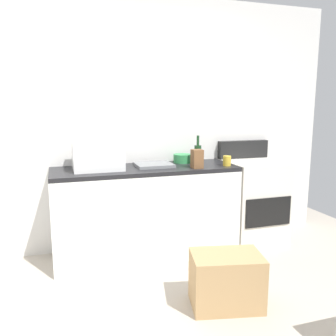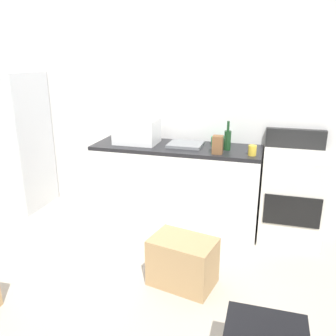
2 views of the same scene
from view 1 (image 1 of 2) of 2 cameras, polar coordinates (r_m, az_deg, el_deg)
name	(u,v)px [view 1 (image 1 of 2)]	position (r m, az deg, el deg)	size (l,w,h in m)	color
ground_plane	(146,329)	(2.65, -3.56, -24.50)	(6.00, 6.00, 0.00)	#B2A899
wall_back	(108,125)	(3.71, -9.64, 6.87)	(5.00, 0.10, 2.60)	silver
kitchen_counter	(146,211)	(3.57, -3.63, -7.01)	(1.80, 0.60, 0.90)	white
stove_oven	(253,200)	(4.03, 13.51, -5.06)	(0.60, 0.61, 1.10)	silver
microwave	(98,156)	(3.37, -11.25, 1.98)	(0.46, 0.34, 0.27)	white
sink_basin	(154,165)	(3.51, -2.32, 0.51)	(0.36, 0.32, 0.03)	slate
wine_bottle	(198,154)	(3.60, 4.82, 2.24)	(0.07, 0.07, 0.30)	#193F1E
coffee_mug	(227,161)	(3.59, 9.50, 1.15)	(0.08, 0.08, 0.10)	gold
knife_block	(197,159)	(3.42, 4.72, 1.49)	(0.10, 0.10, 0.18)	brown
mixing_bowl	(182,158)	(3.74, 2.35, 1.56)	(0.19, 0.19, 0.09)	#338C4C
cardboard_box_medium	(226,280)	(2.82, 9.37, -17.43)	(0.52, 0.35, 0.41)	tan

